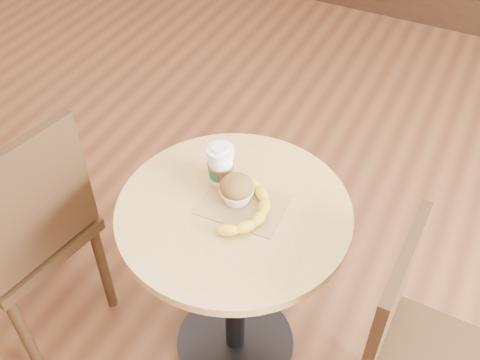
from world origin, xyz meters
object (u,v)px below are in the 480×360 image
(cafe_table, at_px, (234,257))
(coffee_cup, at_px, (221,166))
(chair_left, at_px, (24,233))
(muffin, at_px, (237,190))
(banana, at_px, (249,210))
(chair_right, at_px, (418,355))

(cafe_table, relative_size, coffee_cup, 5.45)
(chair_left, bearing_deg, muffin, 120.01)
(muffin, bearing_deg, chair_left, -159.27)
(cafe_table, relative_size, banana, 2.90)
(cafe_table, relative_size, chair_right, 0.85)
(chair_right, bearing_deg, chair_left, 99.23)
(muffin, distance_m, banana, 0.07)
(cafe_table, height_order, banana, banana)
(cafe_table, distance_m, muffin, 0.27)
(cafe_table, height_order, muffin, muffin)
(chair_right, distance_m, muffin, 0.69)
(chair_right, relative_size, banana, 3.43)
(chair_right, distance_m, banana, 0.62)
(coffee_cup, bearing_deg, banana, -28.22)
(cafe_table, relative_size, muffin, 7.46)
(banana, bearing_deg, muffin, 150.88)
(coffee_cup, bearing_deg, chair_left, -148.17)
(cafe_table, distance_m, chair_left, 0.70)
(cafe_table, bearing_deg, chair_right, -4.86)
(muffin, bearing_deg, coffee_cup, 145.48)
(coffee_cup, bearing_deg, cafe_table, -40.59)
(chair_right, bearing_deg, muffin, 84.10)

